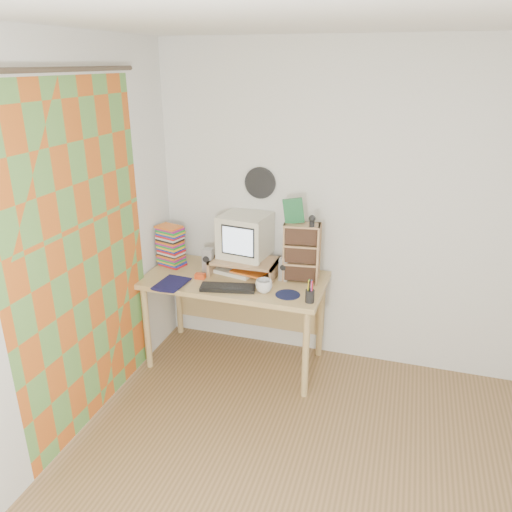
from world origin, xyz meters
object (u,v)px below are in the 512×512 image
Objects in this scene: cd_rack at (301,253)px; mug at (264,286)px; dvd_stack at (171,249)px; keyboard at (228,288)px; diary at (160,280)px; crt_monitor at (243,237)px; desk at (237,290)px.

mug is (-0.21, -0.29, -0.18)m from cd_rack.
dvd_stack reaches higher than mug.
keyboard is 1.66× the size of diary.
dvd_stack is at bearing -166.80° from crt_monitor.
dvd_stack is at bearing 162.77° from mug.
crt_monitor is 0.72m from diary.
dvd_stack reaches higher than keyboard.
cd_rack is (0.47, -0.04, -0.06)m from crt_monitor.
cd_rack is (1.08, 0.02, 0.09)m from dvd_stack.
crt_monitor reaches higher than keyboard.
keyboard is at bearing -152.39° from cd_rack.
keyboard is 0.61m from cd_rack.
crt_monitor reaches higher than mug.
cd_rack is 0.40m from mug.
diary is at bearing 173.88° from keyboard.
desk is 3.47× the size of keyboard.
crt_monitor is at bearing 129.01° from mug.
mug is (0.87, -0.27, -0.09)m from dvd_stack.
mug is at bearing 10.21° from diary.
desk is 0.64m from dvd_stack.
mug is 0.50× the size of diary.
mug reaches higher than diary.
keyboard is 1.46× the size of dvd_stack.
desk is 3.95× the size of crt_monitor.
keyboard is at bearing -172.62° from mug.
desk is at bearing -97.96° from crt_monitor.
diary is (0.08, -0.36, -0.11)m from dvd_stack.
dvd_stack reaches higher than diary.
dvd_stack is 1.14× the size of diary.
keyboard is 0.27m from mug.
diary is (-0.80, -0.09, -0.02)m from mug.
desk is 11.39× the size of mug.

